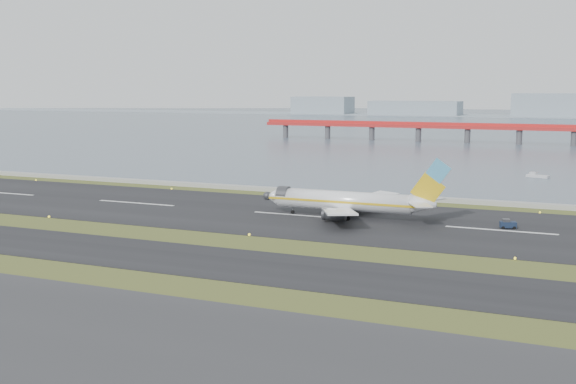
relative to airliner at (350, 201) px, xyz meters
name	(u,v)px	position (x,y,z in m)	size (l,w,h in m)	color
ground	(229,244)	(-10.68, -31.11, -3.46)	(1000.00, 1000.00, 0.00)	#364C1B
taxiway_strip	(192,259)	(-10.68, -43.11, -3.41)	(1000.00, 18.00, 0.10)	black
runway_strip	(299,215)	(-10.68, -1.11, -3.41)	(1000.00, 45.00, 0.10)	black
seawall	(347,194)	(-10.68, 28.89, -2.96)	(1000.00, 2.50, 1.00)	#999994
bay_water	(522,124)	(-10.68, 428.89, -3.46)	(1400.00, 800.00, 1.30)	#435061
red_pier	(520,129)	(9.32, 218.89, 3.82)	(260.00, 5.00, 10.20)	red
far_shoreline	(555,110)	(2.95, 588.89, 2.61)	(1400.00, 80.00, 60.50)	#8C9AA5
airliner	(350,201)	(0.00, 0.00, 0.00)	(38.52, 32.89, 12.80)	white
pushback_tug	(508,224)	(30.23, 1.43, -2.56)	(3.25, 2.41, 1.86)	#131E35
workboat_near	(537,176)	(28.37, 86.45, -2.97)	(6.71, 3.85, 1.56)	#BBBCC0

